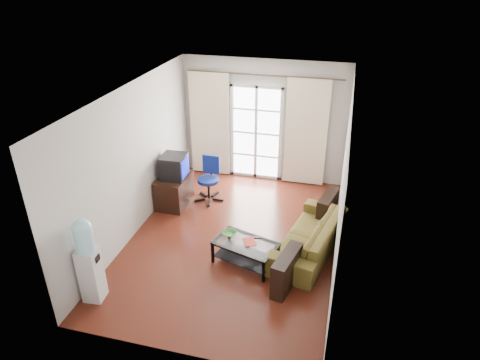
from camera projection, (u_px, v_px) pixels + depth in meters
The scene contains 20 objects.
floor at pixel (233, 239), 7.74m from camera, with size 5.20×5.20×0.00m, color #592215.
ceiling at pixel (231, 93), 6.49m from camera, with size 5.20×5.20×0.00m, color white.
wall_back at pixel (264, 121), 9.35m from camera, with size 3.60×0.02×2.70m, color #B6B3AD.
wall_front at pixel (172, 271), 4.88m from camera, with size 3.60×0.02×2.70m, color #B6B3AD.
wall_left at pixel (134, 161), 7.51m from camera, with size 0.02×5.20×2.70m, color #B6B3AD.
wall_right at pixel (342, 185), 6.72m from camera, with size 0.02×5.20×2.70m, color #B6B3AD.
french_door at pixel (256, 133), 9.46m from camera, with size 1.16×0.06×2.15m.
curtain_rod at pixel (264, 75), 8.79m from camera, with size 0.04×0.04×3.30m, color #4C3F2D.
curtain_left at pixel (210, 125), 9.58m from camera, with size 0.90×0.07×2.35m, color #F0E2C1.
curtain_right at pixel (306, 133), 9.11m from camera, with size 0.90×0.07×2.35m, color #F0E2C1.
radiator at pixel (296, 169), 9.56m from camera, with size 0.64×0.12×0.64m, color gray.
sofa at pixel (309, 236), 7.32m from camera, with size 1.25×2.17×0.60m, color brown.
coffee_table at pixel (246, 250), 7.01m from camera, with size 1.14×0.85×0.41m.
bowl at pixel (230, 233), 7.13m from camera, with size 0.29×0.29×0.05m, color #348F3F.
book at pixel (244, 243), 6.93m from camera, with size 0.28×0.31×0.02m, color red.
remote at pixel (255, 238), 7.06m from camera, with size 0.18×0.05×0.02m, color black.
tv_stand at pixel (174, 190), 8.72m from camera, with size 0.56×0.84×0.61m, color black.
crt_tv at pixel (173, 166), 8.49m from camera, with size 0.53×0.53×0.47m.
task_chair at pixel (209, 187), 8.91m from camera, with size 0.65×0.65×0.93m.
water_cooler at pixel (88, 259), 6.08m from camera, with size 0.31×0.30×1.38m.
Camera 1 is at (1.70, -6.14, 4.53)m, focal length 32.00 mm.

